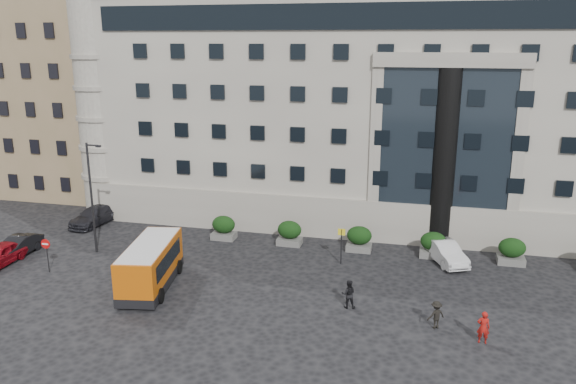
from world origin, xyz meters
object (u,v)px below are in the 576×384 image
(bus_stop_sign, at_px, (341,240))
(no_entry_sign, at_px, (46,249))
(red_truck, at_px, (118,185))
(white_taxi, at_px, (445,252))
(hedge_c, at_px, (359,238))
(hedge_b, at_px, (289,233))
(pedestrian_a, at_px, (483,327))
(parked_car_c, at_px, (94,216))
(parked_car_d, at_px, (159,196))
(pedestrian_c, at_px, (436,315))
(minibus, at_px, (151,263))
(hedge_d, at_px, (433,244))
(hedge_e, at_px, (512,251))
(pedestrian_b, at_px, (348,294))
(hedge_a, at_px, (224,227))
(street_lamp, at_px, (92,194))
(parked_car_b, at_px, (17,247))

(bus_stop_sign, height_order, no_entry_sign, bus_stop_sign)
(red_truck, distance_m, white_taxi, 31.22)
(hedge_c, bearing_deg, no_entry_sign, -155.51)
(hedge_b, distance_m, pedestrian_a, 17.13)
(red_truck, relative_size, parked_car_c, 1.11)
(parked_car_d, bearing_deg, parked_car_c, -99.39)
(pedestrian_c, bearing_deg, hedge_c, -96.08)
(hedge_b, relative_size, pedestrian_a, 1.07)
(minibus, xyz_separation_m, pedestrian_c, (17.05, -1.12, -0.78))
(hedge_d, xyz_separation_m, pedestrian_a, (2.40, -11.38, -0.07))
(minibus, bearing_deg, hedge_e, 12.59)
(parked_car_c, distance_m, pedestrian_c, 29.58)
(bus_stop_sign, distance_m, pedestrian_b, 6.56)
(white_taxi, bearing_deg, bus_stop_sign, 171.21)
(pedestrian_a, xyz_separation_m, pedestrian_b, (-7.12, 2.23, -0.02))
(hedge_a, height_order, pedestrian_a, hedge_a)
(hedge_d, bearing_deg, hedge_e, 0.00)
(hedge_e, distance_m, red_truck, 35.27)
(hedge_c, relative_size, bus_stop_sign, 0.73)
(hedge_e, bearing_deg, hedge_a, 180.00)
(pedestrian_c, bearing_deg, no_entry_sign, -36.75)
(parked_car_d, bearing_deg, red_truck, -169.14)
(no_entry_sign, bearing_deg, street_lamp, 75.28)
(pedestrian_a, bearing_deg, hedge_b, -40.15)
(parked_car_c, height_order, pedestrian_a, pedestrian_a)
(hedge_d, xyz_separation_m, minibus, (-16.94, -9.27, 0.62))
(bus_stop_sign, xyz_separation_m, pedestrian_a, (8.50, -8.58, -0.87))
(bus_stop_sign, bearing_deg, hedge_d, 24.66)
(hedge_e, height_order, pedestrian_c, hedge_e)
(no_entry_sign, relative_size, parked_car_b, 0.56)
(hedge_a, distance_m, pedestrian_a, 21.30)
(street_lamp, xyz_separation_m, pedestrian_b, (18.82, -4.35, -3.53))
(hedge_a, height_order, pedestrian_b, hedge_a)
(white_taxi, relative_size, pedestrian_c, 2.91)
(pedestrian_b, xyz_separation_m, pedestrian_c, (4.83, -1.24, -0.07))
(white_taxi, bearing_deg, pedestrian_c, -119.07)
(hedge_a, bearing_deg, white_taxi, -2.79)
(no_entry_sign, xyz_separation_m, parked_car_c, (-2.67, 9.64, -0.93))
(hedge_a, distance_m, street_lamp, 9.89)
(minibus, relative_size, pedestrian_b, 4.18)
(no_entry_sign, height_order, white_taxi, no_entry_sign)
(street_lamp, distance_m, parked_car_d, 13.62)
(hedge_b, distance_m, no_entry_sign, 16.74)
(hedge_b, height_order, pedestrian_b, hedge_b)
(hedge_d, xyz_separation_m, hedge_e, (5.20, 0.00, 0.00))
(hedge_d, distance_m, pedestrian_c, 10.39)
(no_entry_sign, height_order, red_truck, red_truck)
(hedge_a, height_order, street_lamp, street_lamp)
(parked_car_b, bearing_deg, parked_car_c, 79.51)
(street_lamp, relative_size, pedestrian_a, 4.64)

